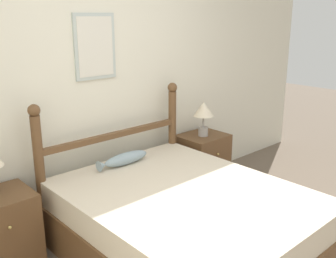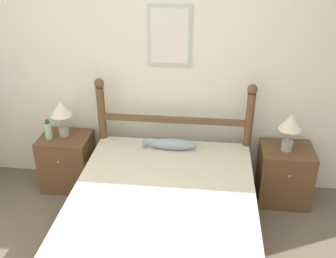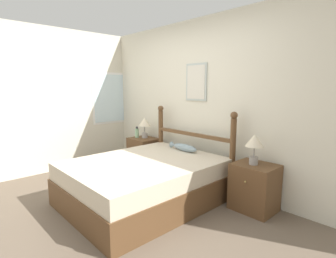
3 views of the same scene
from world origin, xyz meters
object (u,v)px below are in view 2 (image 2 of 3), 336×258
(nightstand_left, at_px, (68,161))
(bottle, at_px, (48,130))
(nightstand_right, at_px, (284,175))
(table_lamp_right, at_px, (290,125))
(bed, at_px, (163,224))
(table_lamp_left, at_px, (61,111))
(fish_pillow, at_px, (170,144))

(nightstand_left, bearing_deg, bottle, -163.25)
(nightstand_right, distance_m, table_lamp_right, 0.56)
(bed, xyz_separation_m, nightstand_left, (-1.12, 0.85, 0.01))
(table_lamp_left, height_order, table_lamp_right, same)
(nightstand_right, height_order, fish_pillow, fish_pillow)
(nightstand_left, height_order, fish_pillow, fish_pillow)
(table_lamp_right, distance_m, bottle, 2.37)
(bed, xyz_separation_m, bottle, (-1.26, 0.81, 0.40))
(nightstand_right, relative_size, bottle, 2.81)
(nightstand_right, bearing_deg, nightstand_left, 180.00)
(nightstand_left, bearing_deg, bed, -37.30)
(table_lamp_left, bearing_deg, fish_pillow, -6.35)
(nightstand_left, distance_m, fish_pillow, 1.15)
(bed, distance_m, table_lamp_right, 1.50)
(nightstand_left, bearing_deg, fish_pillow, -4.40)
(bed, relative_size, table_lamp_right, 5.20)
(table_lamp_left, distance_m, bottle, 0.23)
(bed, height_order, nightstand_right, nightstand_right)
(nightstand_right, bearing_deg, bottle, -178.98)
(table_lamp_right, xyz_separation_m, bottle, (-2.36, -0.02, -0.17))
(nightstand_left, relative_size, bottle, 2.81)
(table_lamp_right, bearing_deg, bed, -142.77)
(bed, bearing_deg, nightstand_right, 37.30)
(bed, relative_size, bottle, 9.37)
(nightstand_left, xyz_separation_m, table_lamp_left, (-0.01, 0.04, 0.56))
(table_lamp_right, distance_m, fish_pillow, 1.14)
(nightstand_left, xyz_separation_m, bottle, (-0.14, -0.04, 0.39))
(nightstand_right, relative_size, table_lamp_left, 1.56)
(table_lamp_left, distance_m, table_lamp_right, 2.24)
(nightstand_left, relative_size, table_lamp_left, 1.56)
(bed, bearing_deg, table_lamp_left, 141.76)
(table_lamp_right, bearing_deg, table_lamp_left, 178.53)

